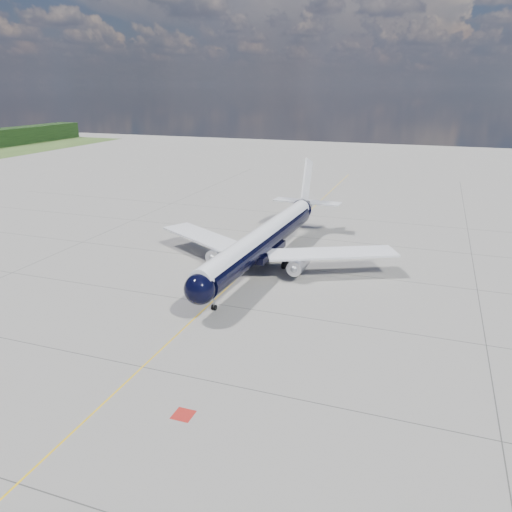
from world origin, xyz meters
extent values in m
plane|color=gray|center=(0.00, 30.00, 0.00)|extent=(320.00, 320.00, 0.00)
cube|color=#E4B10C|center=(0.00, 25.00, 0.00)|extent=(0.16, 160.00, 0.01)
cube|color=maroon|center=(6.80, -10.00, 0.00)|extent=(1.60, 1.60, 0.01)
cylinder|color=black|center=(1.80, 23.45, 3.82)|extent=(4.99, 34.69, 3.46)
sphere|color=black|center=(1.00, 5.27, 3.82)|extent=(3.61, 3.61, 3.46)
cone|color=black|center=(2.75, 44.81, 4.37)|extent=(3.74, 6.52, 3.46)
cylinder|color=white|center=(1.80, 23.45, 4.69)|extent=(4.31, 36.47, 2.70)
cube|color=black|center=(0.99, 5.09, 4.32)|extent=(2.23, 1.19, 0.50)
cube|color=white|center=(-7.68, 25.23, 3.00)|extent=(17.35, 12.79, 0.29)
cube|color=white|center=(11.41, 24.39, 3.00)|extent=(17.73, 11.62, 0.29)
cube|color=black|center=(1.80, 23.45, 2.55)|extent=(4.22, 9.26, 0.91)
cylinder|color=silver|center=(-4.18, 21.89, 1.96)|extent=(2.22, 4.27, 2.04)
cylinder|color=silver|center=(7.63, 21.37, 1.96)|extent=(2.22, 4.27, 2.04)
sphere|color=gray|center=(-4.27, 19.98, 1.96)|extent=(1.04, 1.04, 1.00)
sphere|color=gray|center=(7.55, 19.46, 1.96)|extent=(1.04, 1.04, 1.00)
cube|color=white|center=(-4.18, 22.07, 2.64)|extent=(0.33, 2.92, 1.00)
cube|color=white|center=(7.64, 21.55, 2.64)|extent=(0.33, 2.92, 1.00)
cube|color=white|center=(2.73, 44.35, 9.01)|extent=(0.55, 5.78, 7.76)
cube|color=white|center=(2.75, 44.81, 5.09)|extent=(11.94, 3.43, 0.20)
cylinder|color=gray|center=(1.14, 8.45, 1.14)|extent=(0.17, 0.17, 1.91)
cylinder|color=black|center=(0.96, 8.46, 0.32)|extent=(0.19, 0.64, 0.64)
cylinder|color=black|center=(1.32, 8.44, 0.32)|extent=(0.19, 0.64, 0.64)
cylinder|color=gray|center=(-1.04, 24.94, 1.23)|extent=(0.25, 0.25, 1.73)
cylinder|color=gray|center=(4.77, 24.68, 1.23)|extent=(0.25, 0.25, 1.73)
cylinder|color=black|center=(-1.07, 24.44, 0.50)|extent=(0.45, 1.02, 1.00)
cylinder|color=black|center=(-1.02, 25.44, 0.50)|extent=(0.45, 1.02, 1.00)
cylinder|color=black|center=(4.75, 24.18, 0.50)|extent=(0.45, 1.02, 1.00)
cylinder|color=black|center=(4.80, 25.18, 0.50)|extent=(0.45, 1.02, 1.00)
camera|label=1|loc=(23.25, -39.04, 24.47)|focal=35.00mm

